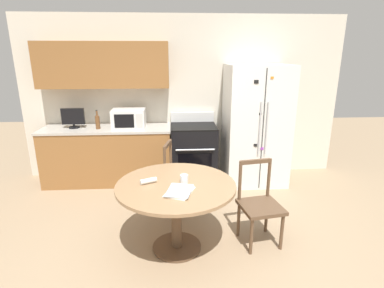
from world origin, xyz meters
name	(u,v)px	position (x,y,z in m)	size (l,w,h in m)	color
ground_plane	(194,276)	(0.00, 0.00, 0.00)	(14.00, 14.00, 0.00)	#9E8466
back_wall	(164,90)	(-0.31, 2.59, 1.44)	(5.20, 0.44, 2.60)	silver
kitchen_counter	(109,155)	(-1.21, 2.29, 0.45)	(2.00, 0.64, 0.90)	#936033
refrigerator	(256,125)	(1.12, 2.19, 0.93)	(0.95, 0.81, 1.85)	white
oven_range	(194,153)	(0.15, 2.26, 0.47)	(0.71, 0.68, 1.08)	black
microwave	(129,118)	(-0.85, 2.27, 1.04)	(0.50, 0.38, 0.29)	white
countertop_tv	(73,118)	(-1.71, 2.30, 1.06)	(0.34, 0.16, 0.31)	black
counter_bottle	(98,122)	(-1.32, 2.21, 1.01)	(0.07, 0.07, 0.29)	brown
dining_table	(176,197)	(-0.15, 0.45, 0.60)	(1.21, 1.21, 0.75)	#997551
dining_chair_far	(180,177)	(-0.09, 1.35, 0.43)	(0.50, 0.50, 0.90)	brown
dining_chair_right	(260,205)	(0.74, 0.52, 0.43)	(0.49, 0.49, 0.90)	brown
candle_glass	(184,179)	(-0.07, 0.48, 0.78)	(0.08, 0.08, 0.08)	silver
folded_napkin	(148,181)	(-0.43, 0.48, 0.77)	(0.17, 0.12, 0.05)	silver
mail_stack	(179,191)	(-0.12, 0.25, 0.76)	(0.32, 0.36, 0.02)	white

